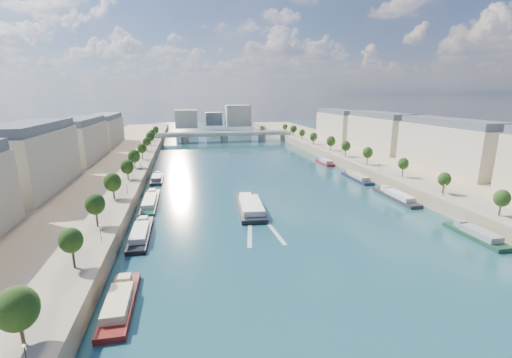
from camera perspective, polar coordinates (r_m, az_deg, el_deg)
name	(u,v)px	position (r m, az deg, el deg)	size (l,w,h in m)	color
ground	(258,180)	(158.56, 0.27, -0.16)	(700.00, 700.00, 0.00)	#0B2333
quay_left	(90,183)	(159.76, -25.88, -0.56)	(44.00, 520.00, 5.00)	#9E8460
quay_right	(397,168)	(186.42, 22.48, 1.70)	(44.00, 520.00, 5.00)	#9E8460
pave_left	(127,175)	(156.11, -20.65, 0.61)	(14.00, 520.00, 0.10)	gray
pave_right	(370,164)	(177.98, 18.54, 2.34)	(14.00, 520.00, 0.10)	gray
trees_left	(132,162)	(156.66, -19.99, 2.74)	(4.80, 268.80, 8.26)	#382B1E
trees_right	(358,150)	(184.65, 16.59, 4.60)	(4.80, 268.80, 8.26)	#382B1E
lamps_left	(135,174)	(145.20, -19.56, 0.85)	(0.36, 200.36, 4.28)	black
lamps_right	(358,157)	(179.58, 16.57, 3.48)	(0.36, 200.36, 4.28)	black
buildings_left	(62,147)	(172.24, -29.65, 4.72)	(16.00, 226.00, 23.20)	#C4B496
buildings_right	(408,137)	(201.40, 24.04, 6.43)	(16.00, 226.00, 23.20)	#C4B496
skyline	(218,117)	(372.34, -6.40, 10.21)	(79.00, 42.00, 22.00)	#C4B496
bridge	(224,136)	(287.26, -5.31, 7.21)	(112.00, 12.00, 8.15)	#C1B79E
tour_barge	(250,207)	(117.75, -0.99, -4.66)	(10.38, 29.44, 3.92)	black
wake	(260,228)	(102.91, 0.75, -8.13)	(10.75, 26.03, 0.04)	silver
moored_barges_left	(141,234)	(101.84, -18.67, -8.65)	(5.00, 152.88, 3.60)	#1D1B3D
moored_barges_right	(403,200)	(137.23, 23.30, -3.23)	(5.00, 158.01, 3.60)	black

